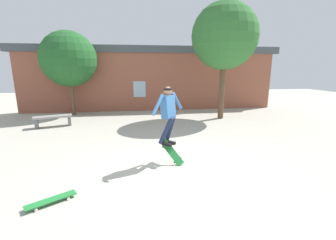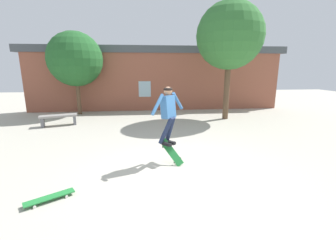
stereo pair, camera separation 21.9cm
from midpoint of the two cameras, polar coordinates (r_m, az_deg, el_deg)
ground_plane at (r=5.66m, az=0.87°, el=-12.54°), size 40.00×40.00×0.00m
building_backdrop at (r=13.43m, az=-4.54°, el=10.77°), size 15.54×0.52×4.66m
tree_right at (r=11.39m, az=13.61°, el=19.93°), size 3.07×3.07×5.44m
tree_left at (r=12.96m, az=-24.34°, el=13.89°), size 2.81×2.81×4.31m
park_bench at (r=10.78m, az=-27.70°, el=0.24°), size 1.56×0.86×0.48m
skater at (r=5.67m, az=-1.10°, el=2.45°), size 0.92×0.90×1.50m
skateboard_flipping at (r=5.89m, az=-0.11°, el=-8.18°), size 0.60×0.43×0.66m
skateboard_resting at (r=4.94m, az=-28.71°, el=-17.39°), size 0.83×0.63×0.08m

